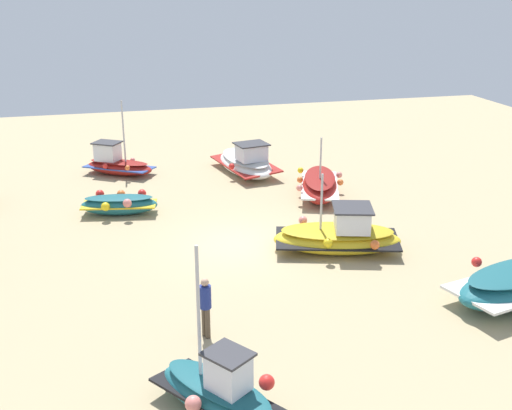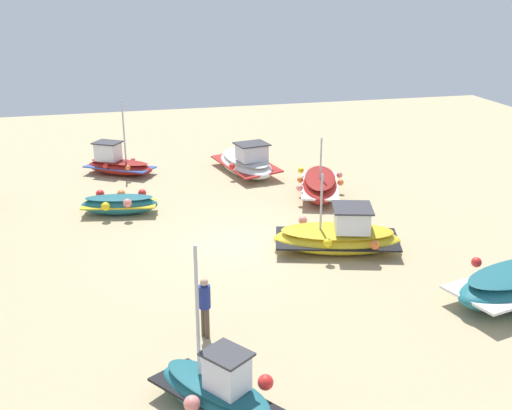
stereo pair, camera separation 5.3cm
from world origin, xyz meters
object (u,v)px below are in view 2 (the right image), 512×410
object	(u,v)px
fishing_boat_5	(320,185)
fishing_boat_0	(246,162)
fishing_boat_1	(339,236)
fishing_boat_3	(218,392)
person_walking	(205,303)
fishing_boat_6	(119,204)
fishing_boat_4	(118,164)

from	to	relation	value
fishing_boat_5	fishing_boat_0	bearing A→B (deg)	48.27
fishing_boat_1	fishing_boat_3	bearing A→B (deg)	-110.74
fishing_boat_3	fishing_boat_5	bearing A→B (deg)	116.42
person_walking	fishing_boat_5	bearing A→B (deg)	-148.87
fishing_boat_5	fishing_boat_6	bearing A→B (deg)	110.16
fishing_boat_1	fishing_boat_6	bearing A→B (deg)	158.74
fishing_boat_4	fishing_boat_0	bearing A→B (deg)	-159.73
fishing_boat_3	fishing_boat_1	bearing A→B (deg)	107.26
fishing_boat_0	fishing_boat_3	bearing A→B (deg)	-26.41
fishing_boat_0	fishing_boat_5	world-z (taller)	fishing_boat_5
person_walking	fishing_boat_4	bearing A→B (deg)	-109.17
fishing_boat_1	fishing_boat_4	xyz separation A→B (m)	(11.42, 7.20, -0.04)
fishing_boat_3	fishing_boat_6	distance (m)	13.45
fishing_boat_1	fishing_boat_4	bearing A→B (deg)	138.54
fishing_boat_1	fishing_boat_4	distance (m)	13.50
fishing_boat_6	person_walking	bearing A→B (deg)	-69.36
fishing_boat_3	person_walking	size ratio (longest dim) A/B	2.27
fishing_boat_1	person_walking	distance (m)	7.14
fishing_boat_5	person_walking	bearing A→B (deg)	165.29
fishing_boat_1	person_walking	world-z (taller)	fishing_boat_1
fishing_boat_4	fishing_boat_3	bearing A→B (deg)	126.84
fishing_boat_4	fishing_boat_5	world-z (taller)	fishing_boat_4
fishing_boat_5	person_walking	xyz separation A→B (m)	(-10.32, 6.90, 0.49)
fishing_boat_6	fishing_boat_5	bearing A→B (deg)	11.53
fishing_boat_0	person_walking	size ratio (longest dim) A/B	2.82
person_walking	fishing_boat_3	bearing A→B (deg)	60.29
fishing_boat_0	fishing_boat_3	xyz separation A→B (m)	(-17.75, 4.81, -0.02)
fishing_boat_1	person_walking	bearing A→B (deg)	-124.75
fishing_boat_0	fishing_boat_3	size ratio (longest dim) A/B	1.24
fishing_boat_1	fishing_boat_4	size ratio (longest dim) A/B	1.29
fishing_boat_3	fishing_boat_4	world-z (taller)	fishing_boat_3
fishing_boat_0	fishing_boat_6	xyz separation A→B (m)	(-4.38, 6.37, -0.12)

